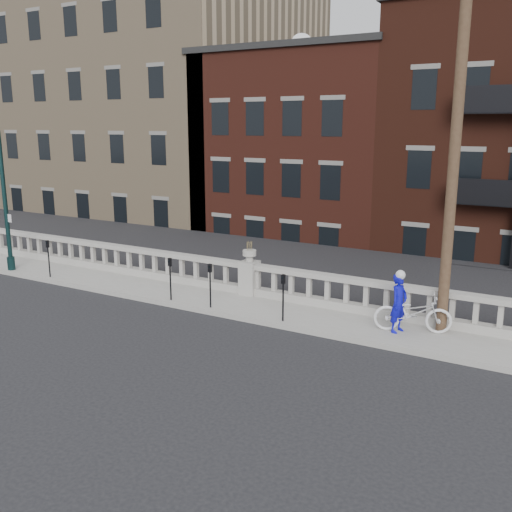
{
  "coord_description": "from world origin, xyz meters",
  "views": [
    {
      "loc": [
        9.11,
        -11.47,
        5.59
      ],
      "look_at": [
        0.67,
        3.2,
        1.65
      ],
      "focal_mm": 40.0,
      "sensor_mm": 36.0,
      "label": 1
    }
  ],
  "objects": [
    {
      "name": "sidewalk",
      "position": [
        0.0,
        3.0,
        0.07
      ],
      "size": [
        32.0,
        2.2,
        0.15
      ],
      "primitive_type": "cube",
      "color": "gray",
      "rests_on": "ground"
    },
    {
      "name": "parking_meter_b",
      "position": [
        -1.83,
        2.15,
        1.0
      ],
      "size": [
        0.1,
        0.09,
        1.36
      ],
      "color": "black",
      "rests_on": "sidewalk"
    },
    {
      "name": "bicycle",
      "position": [
        5.54,
        3.13,
        0.68
      ],
      "size": [
        2.15,
        1.33,
        1.07
      ],
      "primitive_type": "imported",
      "rotation": [
        0.0,
        0.0,
        1.9
      ],
      "color": "silver",
      "rests_on": "sidewalk"
    },
    {
      "name": "cyclist",
      "position": [
        5.2,
        2.94,
        0.95
      ],
      "size": [
        0.53,
        0.66,
        1.59
      ],
      "primitive_type": "imported",
      "rotation": [
        0.0,
        0.0,
        1.29
      ],
      "color": "#0C0BAF",
      "rests_on": "sidewalk"
    },
    {
      "name": "parking_meter_a",
      "position": [
        -7.37,
        2.15,
        1.0
      ],
      "size": [
        0.1,
        0.09,
        1.36
      ],
      "color": "black",
      "rests_on": "sidewalk"
    },
    {
      "name": "balustrade",
      "position": [
        0.0,
        3.95,
        0.64
      ],
      "size": [
        28.0,
        0.34,
        1.03
      ],
      "color": "gray",
      "rests_on": "sidewalk"
    },
    {
      "name": "streetlight_pole",
      "position": [
        -9.5,
        2.15,
        2.21
      ],
      "size": [
        0.4,
        0.28,
        5.2
      ],
      "color": "black",
      "rests_on": "sidewalk"
    },
    {
      "name": "utility_pole",
      "position": [
        6.2,
        3.6,
        5.24
      ],
      "size": [
        1.6,
        0.28,
        10.0
      ],
      "color": "#422D1E",
      "rests_on": "sidewalk"
    },
    {
      "name": "planter_pedestal",
      "position": [
        0.0,
        3.95,
        0.83
      ],
      "size": [
        0.55,
        0.55,
        1.76
      ],
      "color": "gray",
      "rests_on": "sidewalk"
    },
    {
      "name": "ground",
      "position": [
        0.0,
        0.0,
        0.0
      ],
      "size": [
        120.0,
        120.0,
        0.0
      ],
      "primitive_type": "plane",
      "color": "black",
      "rests_on": "ground"
    },
    {
      "name": "parking_meter_d",
      "position": [
        2.15,
        2.15,
        1.0
      ],
      "size": [
        0.1,
        0.09,
        1.36
      ],
      "color": "black",
      "rests_on": "sidewalk"
    },
    {
      "name": "parking_meter_c",
      "position": [
        -0.31,
        2.15,
        1.0
      ],
      "size": [
        0.1,
        0.09,
        1.36
      ],
      "color": "black",
      "rests_on": "sidewalk"
    },
    {
      "name": "lower_level",
      "position": [
        0.56,
        23.04,
        2.63
      ],
      "size": [
        80.0,
        44.0,
        20.8
      ],
      "color": "#605E59",
      "rests_on": "ground"
    }
  ]
}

